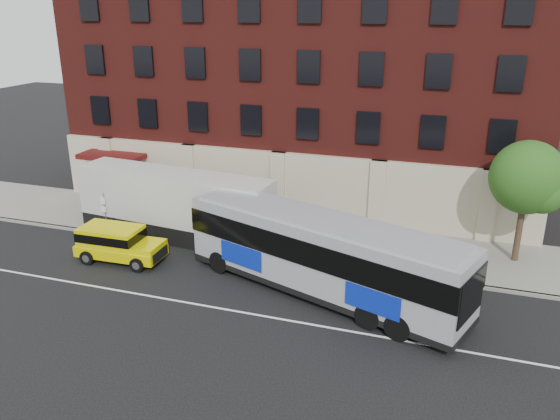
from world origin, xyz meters
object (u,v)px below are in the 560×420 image
(sign_pole, at_px, (105,210))
(city_bus, at_px, (322,253))
(yellow_suv, at_px, (117,242))
(street_tree, at_px, (528,180))
(shipping_container, at_px, (175,206))

(sign_pole, distance_m, city_bus, 13.78)
(city_bus, relative_size, yellow_suv, 2.89)
(sign_pole, height_order, yellow_suv, sign_pole)
(street_tree, xyz_separation_m, city_bus, (-8.60, -6.30, -2.37))
(sign_pole, xyz_separation_m, yellow_suv, (2.61, -2.81, -0.42))
(yellow_suv, bearing_deg, city_bus, -0.83)
(yellow_suv, bearing_deg, street_tree, 17.54)
(city_bus, bearing_deg, street_tree, 36.24)
(city_bus, distance_m, yellow_suv, 10.88)
(street_tree, height_order, yellow_suv, street_tree)
(city_bus, height_order, yellow_suv, city_bus)
(street_tree, distance_m, shipping_container, 18.34)
(yellow_suv, distance_m, shipping_container, 4.00)
(city_bus, xyz_separation_m, shipping_container, (-9.40, 3.79, -0.15))
(street_tree, relative_size, shipping_container, 0.53)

